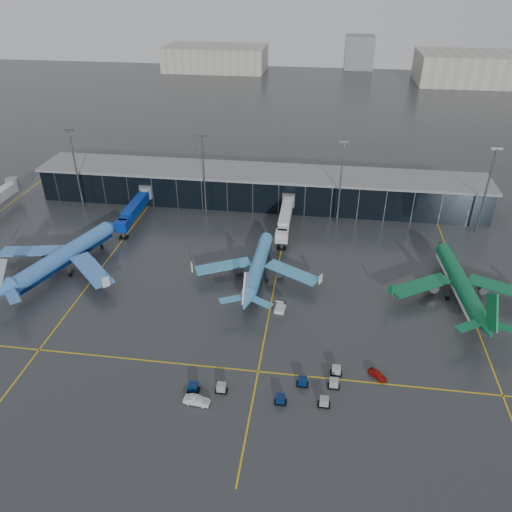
# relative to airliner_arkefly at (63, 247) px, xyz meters

# --- Properties ---
(ground) EXTENTS (600.00, 600.00, 0.00)m
(ground) POSITION_rel_airliner_arkefly_xyz_m (43.19, -14.64, -6.70)
(ground) COLOR #282B2D
(ground) RESTS_ON ground
(terminal_pier) EXTENTS (142.00, 17.00, 10.70)m
(terminal_pier) POSITION_rel_airliner_arkefly_xyz_m (43.19, 47.36, -1.28)
(terminal_pier) COLOR black
(terminal_pier) RESTS_ON ground
(jet_bridges) EXTENTS (94.00, 27.50, 7.20)m
(jet_bridges) POSITION_rel_airliner_arkefly_xyz_m (8.19, 28.35, -2.15)
(jet_bridges) COLOR #595B60
(jet_bridges) RESTS_ON ground
(flood_masts) EXTENTS (203.00, 0.50, 25.50)m
(flood_masts) POSITION_rel_airliner_arkefly_xyz_m (48.19, 35.36, 7.11)
(flood_masts) COLOR #595B60
(flood_masts) RESTS_ON ground
(distant_hangars) EXTENTS (260.00, 71.00, 22.00)m
(distant_hangars) POSITION_rel_airliner_arkefly_xyz_m (93.13, 255.44, 2.09)
(distant_hangars) COLOR #B2AD99
(distant_hangars) RESTS_ON ground
(taxi_lines) EXTENTS (220.00, 120.00, 0.02)m
(taxi_lines) POSITION_rel_airliner_arkefly_xyz_m (53.19, -4.03, -6.69)
(taxi_lines) COLOR gold
(taxi_lines) RESTS_ON ground
(airliner_arkefly) EXTENTS (50.12, 53.49, 13.41)m
(airliner_arkefly) POSITION_rel_airliner_arkefly_xyz_m (0.00, 0.00, 0.00)
(airliner_arkefly) COLOR #3F7CCF
(airliner_arkefly) RESTS_ON ground
(airliner_klm_near) EXTENTS (33.60, 37.99, 11.39)m
(airliner_klm_near) POSITION_rel_airliner_arkefly_xyz_m (48.76, 3.25, -1.01)
(airliner_klm_near) COLOR #3C93C6
(airliner_klm_near) RESTS_ON ground
(airliner_aer_lingus) EXTENTS (38.43, 42.93, 12.36)m
(airliner_aer_lingus) POSITION_rel_airliner_arkefly_xyz_m (96.28, 1.97, -0.52)
(airliner_aer_lingus) COLOR #0B6136
(airliner_aer_lingus) RESTS_ON ground
(baggage_carts) EXTENTS (28.16, 10.20, 1.70)m
(baggage_carts) POSITION_rel_airliner_arkefly_xyz_m (58.70, -33.83, -5.95)
(baggage_carts) COLOR black
(baggage_carts) RESTS_ON ground
(mobile_airstair) EXTENTS (2.51, 3.41, 3.45)m
(mobile_airstair) POSITION_rel_airliner_arkefly_xyz_m (55.50, -9.63, -5.94)
(mobile_airstair) COLOR silver
(mobile_airstair) RESTS_ON ground
(service_van_red) EXTENTS (3.90, 3.81, 1.32)m
(service_van_red) POSITION_rel_airliner_arkefly_xyz_m (75.82, -27.99, -6.04)
(service_van_red) COLOR #97140B
(service_van_red) RESTS_ON ground
(service_van_white) EXTENTS (4.84, 2.05, 1.55)m
(service_van_white) POSITION_rel_airliner_arkefly_xyz_m (43.41, -39.12, -5.93)
(service_van_white) COLOR silver
(service_van_white) RESTS_ON ground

